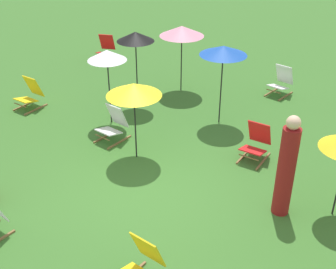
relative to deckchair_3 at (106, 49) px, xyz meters
name	(u,v)px	position (x,y,z in m)	size (l,w,h in m)	color
ground_plane	(142,184)	(4.43, -5.80, -0.37)	(40.00, 40.00, 0.00)	#386B28
deckchair_3	(106,49)	(0.00, 0.00, 0.00)	(0.63, 0.85, 0.83)	olive
deckchair_4	(256,143)	(6.17, -3.94, 0.00)	(0.57, 0.82, 0.83)	olive
deckchair_5	(30,94)	(0.19, -3.99, 0.00)	(0.60, 0.83, 0.83)	olive
deckchair_7	(281,82)	(5.92, -0.39, 0.00)	(0.68, 0.87, 0.83)	olive
deckchair_8	(142,265)	(5.59, -7.98, 0.00)	(0.63, 0.85, 0.83)	olive
deckchair_10	(113,125)	(3.02, -4.52, 0.00)	(0.64, 0.85, 0.83)	olive
umbrella_0	(223,51)	(4.93, -2.69, 1.46)	(1.10, 1.10, 1.94)	black
umbrella_1	(107,55)	(2.53, -3.82, 1.35)	(0.91, 0.91, 1.85)	black
umbrella_2	(135,37)	(2.66, -2.70, 1.49)	(0.94, 0.94, 1.98)	black
umbrella_4	(134,90)	(3.85, -4.95, 1.20)	(1.12, 1.12, 1.70)	black
umbrella_5	(182,31)	(3.31, -1.32, 1.35)	(1.20, 1.20, 1.86)	black
person_0	(286,168)	(7.06, -5.48, 0.55)	(0.33, 0.33, 1.92)	maroon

